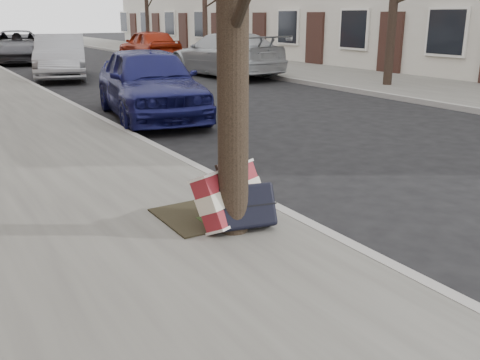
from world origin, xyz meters
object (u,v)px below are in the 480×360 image
car_near_front (150,82)px  car_near_mid (61,57)px  suitcase_red (231,196)px  suitcase_navy (244,206)px

car_near_front → car_near_mid: bearing=98.1°
suitcase_red → car_near_front: size_ratio=0.17×
car_near_front → suitcase_navy: bearing=-95.3°
suitcase_navy → car_near_front: bearing=87.4°
car_near_front → car_near_mid: car_near_front is taller
suitcase_red → car_near_mid: bearing=60.5°
suitcase_navy → car_near_front: 6.48m
car_near_front → car_near_mid: 8.02m
suitcase_red → suitcase_navy: (0.04, -0.17, -0.05)m
suitcase_red → suitcase_navy: bearing=-99.5°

